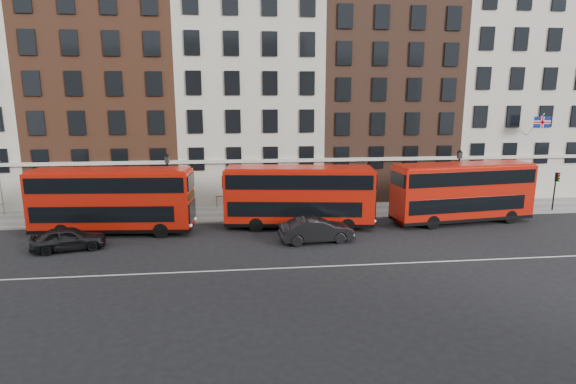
{
  "coord_description": "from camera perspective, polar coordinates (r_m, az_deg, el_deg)",
  "views": [
    {
      "loc": [
        -1.27,
        -26.25,
        9.6
      ],
      "look_at": [
        2.25,
        5.0,
        3.0
      ],
      "focal_mm": 28.0,
      "sensor_mm": 36.0,
      "label": 1
    }
  ],
  "objects": [
    {
      "name": "lamp_post_left",
      "position": [
        35.84,
        -14.95,
        0.96
      ],
      "size": [
        0.44,
        0.44,
        5.33
      ],
      "color": "black",
      "rests_on": "pavement"
    },
    {
      "name": "bus_d",
      "position": [
        37.38,
        21.23,
        0.1
      ],
      "size": [
        11.35,
        3.99,
        4.67
      ],
      "rotation": [
        0.0,
        0.0,
        0.12
      ],
      "color": "#B31509",
      "rests_on": "ground"
    },
    {
      "name": "road_centre_line",
      "position": [
        26.11,
        -3.23,
        -9.73
      ],
      "size": [
        70.0,
        0.12,
        0.01
      ],
      "primitive_type": "cube",
      "color": "white",
      "rests_on": "ground"
    },
    {
      "name": "building_terrace",
      "position": [
        44.14,
        -5.3,
        12.63
      ],
      "size": [
        64.0,
        11.95,
        22.0
      ],
      "color": "#B1AD99",
      "rests_on": "ground"
    },
    {
      "name": "pavement",
      "position": [
        37.98,
        -4.31,
        -2.7
      ],
      "size": [
        80.0,
        5.0,
        0.15
      ],
      "primitive_type": "cube",
      "color": "gray",
      "rests_on": "ground"
    },
    {
      "name": "car_rear",
      "position": [
        32.2,
        -26.09,
        -5.33
      ],
      "size": [
        4.73,
        2.74,
        1.51
      ],
      "primitive_type": "imported",
      "rotation": [
        0.0,
        0.0,
        1.8
      ],
      "color": "black",
      "rests_on": "ground"
    },
    {
      "name": "iron_railings",
      "position": [
        39.98,
        -4.44,
        -1.12
      ],
      "size": [
        6.6,
        0.06,
        1.0
      ],
      "primitive_type": null,
      "color": "black",
      "rests_on": "pavement"
    },
    {
      "name": "traffic_light",
      "position": [
        44.43,
        30.9,
        0.89
      ],
      "size": [
        0.25,
        0.45,
        3.27
      ],
      "color": "black",
      "rests_on": "pavement"
    },
    {
      "name": "bus_b",
      "position": [
        34.35,
        -21.45,
        -0.86
      ],
      "size": [
        11.4,
        3.6,
        4.71
      ],
      "rotation": [
        0.0,
        0.0,
        -0.08
      ],
      "color": "#B31509",
      "rests_on": "ground"
    },
    {
      "name": "kerb",
      "position": [
        35.57,
        -4.15,
        -3.7
      ],
      "size": [
        80.0,
        0.3,
        0.16
      ],
      "primitive_type": "cube",
      "color": "gray",
      "rests_on": "ground"
    },
    {
      "name": "lamp_post_right",
      "position": [
        39.83,
        20.77,
        1.65
      ],
      "size": [
        0.44,
        0.44,
        5.33
      ],
      "color": "black",
      "rests_on": "pavement"
    },
    {
      "name": "car_front",
      "position": [
        30.6,
        3.62,
        -4.83
      ],
      "size": [
        5.17,
        2.23,
        1.66
      ],
      "primitive_type": "imported",
      "rotation": [
        0.0,
        0.0,
        1.67
      ],
      "color": "black",
      "rests_on": "ground"
    },
    {
      "name": "ground",
      "position": [
        27.98,
        -3.46,
        -8.24
      ],
      "size": [
        120.0,
        120.0,
        0.0
      ],
      "primitive_type": "plane",
      "color": "black",
      "rests_on": "ground"
    },
    {
      "name": "bus_c",
      "position": [
        33.46,
        1.35,
        -0.42
      ],
      "size": [
        11.28,
        4.08,
        4.64
      ],
      "rotation": [
        0.0,
        0.0,
        -0.13
      ],
      "color": "#B31509",
      "rests_on": "ground"
    }
  ]
}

